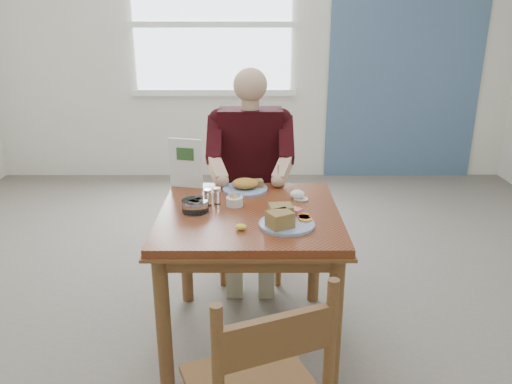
{
  "coord_description": "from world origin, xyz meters",
  "views": [
    {
      "loc": [
        0.03,
        -2.33,
        1.67
      ],
      "look_at": [
        0.03,
        0.0,
        0.85
      ],
      "focal_mm": 35.0,
      "sensor_mm": 36.0,
      "label": 1
    }
  ],
  "objects_px": {
    "near_plate": "(284,219)",
    "far_plate": "(246,186)",
    "chair_far": "(251,205)",
    "table": "(249,231)",
    "diner": "(250,161)"
  },
  "relations": [
    {
      "from": "near_plate",
      "to": "far_plate",
      "type": "distance_m",
      "value": 0.54
    },
    {
      "from": "table",
      "to": "far_plate",
      "type": "bearing_deg",
      "value": 93.87
    },
    {
      "from": "chair_far",
      "to": "diner",
      "type": "height_order",
      "value": "diner"
    },
    {
      "from": "far_plate",
      "to": "near_plate",
      "type": "bearing_deg",
      "value": -69.74
    },
    {
      "from": "chair_far",
      "to": "diner",
      "type": "relative_size",
      "value": 0.69
    },
    {
      "from": "diner",
      "to": "far_plate",
      "type": "distance_m",
      "value": 0.39
    },
    {
      "from": "chair_far",
      "to": "table",
      "type": "bearing_deg",
      "value": -90.0
    },
    {
      "from": "table",
      "to": "near_plate",
      "type": "xyz_separation_m",
      "value": [
        0.16,
        -0.18,
        0.14
      ]
    },
    {
      "from": "table",
      "to": "near_plate",
      "type": "height_order",
      "value": "near_plate"
    },
    {
      "from": "table",
      "to": "diner",
      "type": "relative_size",
      "value": 0.66
    },
    {
      "from": "table",
      "to": "near_plate",
      "type": "relative_size",
      "value": 2.69
    },
    {
      "from": "near_plate",
      "to": "far_plate",
      "type": "bearing_deg",
      "value": 110.26
    },
    {
      "from": "chair_far",
      "to": "far_plate",
      "type": "relative_size",
      "value": 3.32
    },
    {
      "from": "near_plate",
      "to": "table",
      "type": "bearing_deg",
      "value": 131.96
    },
    {
      "from": "table",
      "to": "near_plate",
      "type": "bearing_deg",
      "value": -48.04
    }
  ]
}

